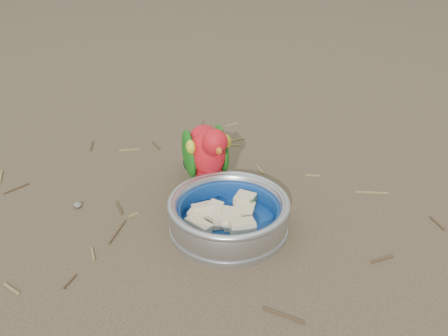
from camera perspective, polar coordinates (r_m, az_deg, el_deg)
The scene contains 6 objects.
ground at distance 0.90m, azimuth -5.34°, elevation -6.47°, with size 60.00×60.00×0.00m, color brown.
food_bowl at distance 0.88m, azimuth 0.53°, elevation -6.65°, with size 0.21×0.21×0.02m, color #B2B2BA.
bowl_wall at distance 0.86m, azimuth 0.54°, elevation -5.04°, with size 0.21×0.21×0.04m, color #B2B2BA, non-canonical shape.
fruit_wedges at distance 0.87m, azimuth 0.54°, elevation -5.42°, with size 0.12×0.12×0.03m, color beige, non-canonical shape.
lory_parrot at distance 0.96m, azimuth -1.91°, elevation 1.10°, with size 0.09×0.18×0.15m, color red, non-canonical shape.
ground_debris at distance 0.97m, azimuth -2.59°, elevation -3.31°, with size 0.90×0.80×0.01m, color olive, non-canonical shape.
Camera 1 is at (0.50, -0.54, 0.53)m, focal length 40.00 mm.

